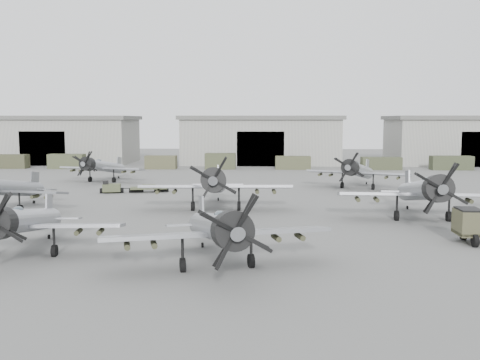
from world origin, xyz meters
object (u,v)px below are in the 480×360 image
object	(u,v)px
aircraft_mid_2	(424,191)
aircraft_far_0	(101,166)
ground_crew	(36,189)
aircraft_near_0	(22,222)
aircraft_near_1	(218,229)
aircraft_mid_1	(216,183)
aircraft_far_1	(357,170)
aircraft_mid_0	(0,188)
tug_trailer	(126,188)

from	to	relation	value
aircraft_mid_2	aircraft_far_0	world-z (taller)	aircraft_mid_2
aircraft_far_0	ground_crew	bearing A→B (deg)	-88.83
aircraft_mid_2	aircraft_far_0	distance (m)	41.95
aircraft_near_0	aircraft_near_1	world-z (taller)	aircraft_near_1
aircraft_near_1	ground_crew	bearing A→B (deg)	113.69
aircraft_mid_2	ground_crew	world-z (taller)	aircraft_mid_2
aircraft_mid_1	aircraft_far_1	bearing A→B (deg)	42.97
aircraft_mid_0	aircraft_far_1	world-z (taller)	aircraft_far_1
aircraft_far_0	ground_crew	distance (m)	14.17
aircraft_near_0	aircraft_mid_0	bearing A→B (deg)	115.00
aircraft_near_0	aircraft_far_1	distance (m)	40.63
aircraft_mid_1	ground_crew	world-z (taller)	aircraft_mid_1
aircraft_near_0	aircraft_mid_0	distance (m)	17.40
aircraft_mid_1	aircraft_near_0	bearing A→B (deg)	-123.60
aircraft_mid_1	tug_trailer	size ratio (longest dim) A/B	1.90
ground_crew	aircraft_far_0	bearing A→B (deg)	-34.16
tug_trailer	aircraft_mid_2	bearing A→B (deg)	-40.52
aircraft_mid_2	ground_crew	distance (m)	37.91
aircraft_far_0	ground_crew	world-z (taller)	aircraft_far_0
aircraft_near_0	ground_crew	distance (m)	25.43
aircraft_mid_2	aircraft_far_1	size ratio (longest dim) A/B	1.14
aircraft_mid_0	aircraft_far_0	size ratio (longest dim) A/B	1.04
aircraft_mid_1	aircraft_mid_2	xyz separation A→B (m)	(16.88, -4.29, -0.03)
aircraft_near_0	aircraft_far_0	size ratio (longest dim) A/B	1.03
aircraft_far_0	tug_trailer	bearing A→B (deg)	-47.90
aircraft_far_0	aircraft_far_1	bearing A→B (deg)	1.93
aircraft_mid_0	tug_trailer	world-z (taller)	aircraft_mid_0
aircraft_near_0	aircraft_near_1	xyz separation A→B (m)	(11.64, -2.25, 0.14)
ground_crew	aircraft_near_0	bearing A→B (deg)	178.03
aircraft_mid_2	aircraft_mid_1	bearing A→B (deg)	169.04
aircraft_near_1	aircraft_mid_0	xyz separation A→B (m)	(-20.36, 17.31, -0.14)
aircraft_mid_0	aircraft_far_0	xyz separation A→B (m)	(2.20, 22.50, -0.09)
aircraft_mid_0	tug_trailer	distance (m)	15.03
tug_trailer	ground_crew	xyz separation A→B (m)	(-8.32, -4.10, 0.41)
aircraft_near_1	aircraft_mid_2	distance (m)	20.99
aircraft_near_0	aircraft_mid_2	world-z (taller)	aircraft_mid_2
aircraft_near_1	aircraft_far_1	size ratio (longest dim) A/B	1.06
aircraft_mid_2	aircraft_near_1	bearing A→B (deg)	-133.29
aircraft_mid_1	ground_crew	size ratio (longest dim) A/B	7.20
aircraft_mid_2	ground_crew	bearing A→B (deg)	165.61
aircraft_far_0	tug_trailer	xyz separation A→B (m)	(5.64, -9.78, -1.52)
aircraft_far_0	aircraft_mid_0	bearing A→B (deg)	-83.46
aircraft_far_1	tug_trailer	distance (m)	26.48
aircraft_mid_0	ground_crew	world-z (taller)	aircraft_mid_0
aircraft_near_1	aircraft_far_0	bearing A→B (deg)	99.43
aircraft_mid_1	tug_trailer	distance (m)	15.82
aircraft_near_0	aircraft_mid_0	xyz separation A→B (m)	(-8.72, 15.05, 0.01)
aircraft_mid_1	aircraft_far_1	distance (m)	21.65
aircraft_mid_2	aircraft_far_0	xyz separation A→B (m)	(-33.40, 25.38, -0.40)
aircraft_mid_0	aircraft_mid_1	xyz separation A→B (m)	(18.72, 1.41, 0.34)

